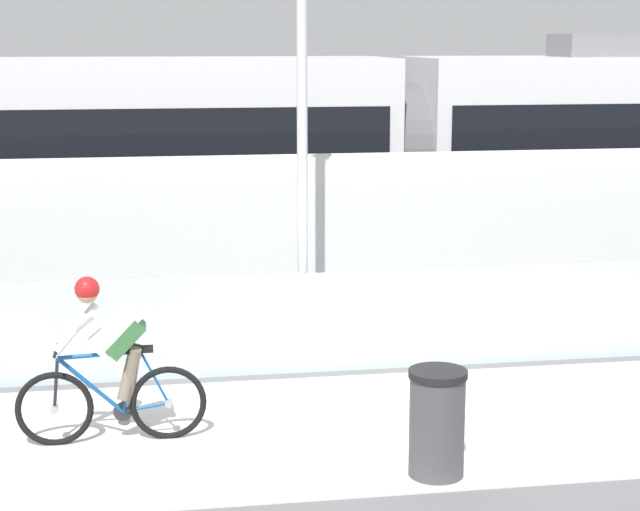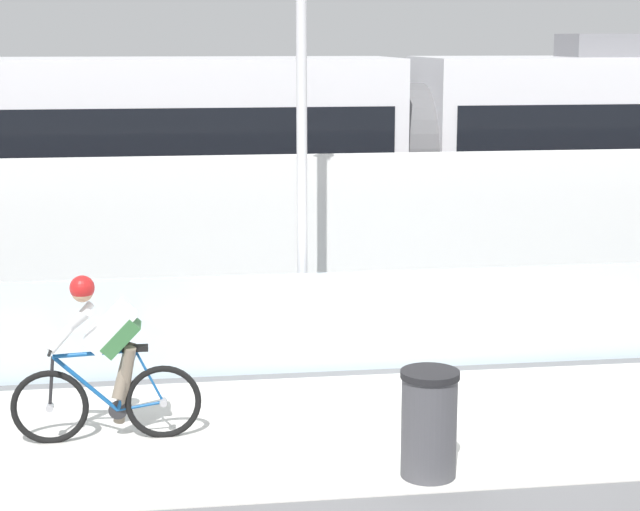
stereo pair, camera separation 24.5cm
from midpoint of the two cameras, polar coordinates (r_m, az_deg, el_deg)
ground_plane at (r=10.63m, az=4.53°, el=-9.09°), size 200.00×200.00×0.00m
bike_path_deck at (r=10.63m, az=4.53°, el=-9.06°), size 32.00×3.20×0.01m
glass_parapet at (r=12.18m, az=2.68°, el=-3.53°), size 32.00×0.05×1.15m
concrete_barrier_wall at (r=13.78m, az=1.31°, el=0.67°), size 32.00×0.36×2.28m
tram_rail_near at (r=16.42m, az=-0.12°, el=-1.61°), size 32.00×0.08×0.01m
tram_rail_far at (r=17.81m, az=-0.76°, el=-0.57°), size 32.00×0.08×0.01m
tram at (r=17.10m, az=5.01°, el=5.29°), size 22.56×2.54×3.81m
cyclist_on_bike at (r=10.16m, az=-10.69°, el=-5.59°), size 1.77×0.58×1.61m
lamp_post_antenna at (r=11.97m, az=-0.40°, el=9.40°), size 0.28×0.28×5.20m
trash_bin at (r=9.34m, az=6.61°, el=-8.94°), size 0.51×0.51×0.96m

